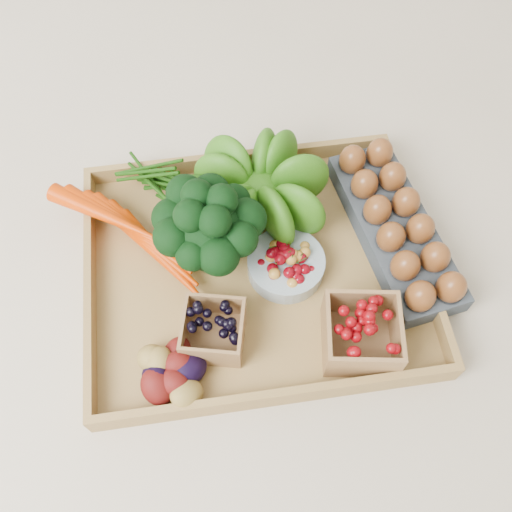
{
  "coord_description": "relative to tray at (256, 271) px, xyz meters",
  "views": [
    {
      "loc": [
        -0.06,
        -0.44,
        0.85
      ],
      "look_at": [
        0.0,
        0.0,
        0.06
      ],
      "focal_mm": 40.0,
      "sensor_mm": 36.0,
      "label": 1
    }
  ],
  "objects": [
    {
      "name": "tray",
      "position": [
        0.0,
        0.0,
        0.0
      ],
      "size": [
        0.55,
        0.45,
        0.01
      ],
      "primitive_type": "cube",
      "color": "#A07C43",
      "rests_on": "ground"
    },
    {
      "name": "ground",
      "position": [
        0.0,
        0.0,
        -0.01
      ],
      "size": [
        4.0,
        4.0,
        0.0
      ],
      "primitive_type": "plane",
      "color": "beige",
      "rests_on": "ground"
    },
    {
      "name": "punnet_blackberry",
      "position": [
        -0.08,
        -0.11,
        0.04
      ],
      "size": [
        0.11,
        0.11,
        0.06
      ],
      "primitive_type": "cube",
      "rotation": [
        0.0,
        0.0,
        -0.23
      ],
      "color": "black",
      "rests_on": "tray"
    },
    {
      "name": "potatoes",
      "position": [
        -0.15,
        -0.17,
        0.04
      ],
      "size": [
        0.12,
        0.12,
        0.07
      ],
      "primitive_type": null,
      "color": "#460D0B",
      "rests_on": "tray"
    },
    {
      "name": "broccoli",
      "position": [
        -0.07,
        0.03,
        0.07
      ],
      "size": [
        0.17,
        0.17,
        0.13
      ],
      "primitive_type": null,
      "color": "black",
      "rests_on": "tray"
    },
    {
      "name": "egg_carton",
      "position": [
        0.24,
        0.03,
        0.03
      ],
      "size": [
        0.17,
        0.34,
        0.04
      ],
      "primitive_type": "cube",
      "rotation": [
        0.0,
        0.0,
        0.16
      ],
      "color": "#3B424B",
      "rests_on": "tray"
    },
    {
      "name": "carrots",
      "position": [
        -0.18,
        0.07,
        0.03
      ],
      "size": [
        0.22,
        0.16,
        0.05
      ],
      "primitive_type": null,
      "color": "#D23500",
      "rests_on": "tray"
    },
    {
      "name": "cherry_bowl",
      "position": [
        0.05,
        -0.01,
        0.02
      ],
      "size": [
        0.13,
        0.13,
        0.03
      ],
      "primitive_type": "cylinder",
      "color": "#8C9EA5",
      "rests_on": "tray"
    },
    {
      "name": "lettuce",
      "position": [
        0.02,
        0.11,
        0.08
      ],
      "size": [
        0.15,
        0.15,
        0.15
      ],
      "primitive_type": "sphere",
      "color": "#235C0E",
      "rests_on": "tray"
    },
    {
      "name": "punnet_raspberry",
      "position": [
        0.14,
        -0.15,
        0.05
      ],
      "size": [
        0.13,
        0.13,
        0.08
      ],
      "primitive_type": "cube",
      "rotation": [
        0.0,
        0.0,
        -0.16
      ],
      "color": "#6D0409",
      "rests_on": "tray"
    }
  ]
}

